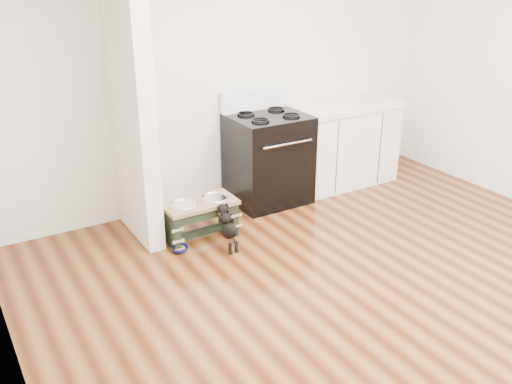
% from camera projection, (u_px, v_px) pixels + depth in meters
% --- Properties ---
extents(ground, '(5.00, 5.00, 0.00)m').
position_uv_depth(ground, '(393.00, 307.00, 4.23)').
color(ground, '#3F1C0B').
rests_on(ground, ground).
extents(room_shell, '(5.00, 5.00, 5.00)m').
position_uv_depth(room_shell, '(417.00, 91.00, 3.60)').
color(room_shell, silver).
rests_on(room_shell, ground).
extents(partition_wall, '(0.15, 0.80, 2.70)m').
position_uv_depth(partition_wall, '(130.00, 91.00, 4.81)').
color(partition_wall, silver).
rests_on(partition_wall, ground).
extents(oven_range, '(0.76, 0.69, 1.14)m').
position_uv_depth(oven_range, '(268.00, 157.00, 5.87)').
color(oven_range, black).
rests_on(oven_range, ground).
extents(cabinet_run, '(1.24, 0.64, 0.91)m').
position_uv_depth(cabinet_run, '(341.00, 144.00, 6.36)').
color(cabinet_run, white).
rests_on(cabinet_run, ground).
extents(dog_feeder, '(0.66, 0.35, 0.38)m').
position_uv_depth(dog_feeder, '(200.00, 212.00, 5.15)').
color(dog_feeder, black).
rests_on(dog_feeder, ground).
extents(puppy, '(0.12, 0.34, 0.40)m').
position_uv_depth(puppy, '(228.00, 226.00, 4.98)').
color(puppy, black).
rests_on(puppy, ground).
extents(floor_bowl, '(0.15, 0.15, 0.05)m').
position_uv_depth(floor_bowl, '(180.00, 249.00, 5.00)').
color(floor_bowl, navy).
rests_on(floor_bowl, ground).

